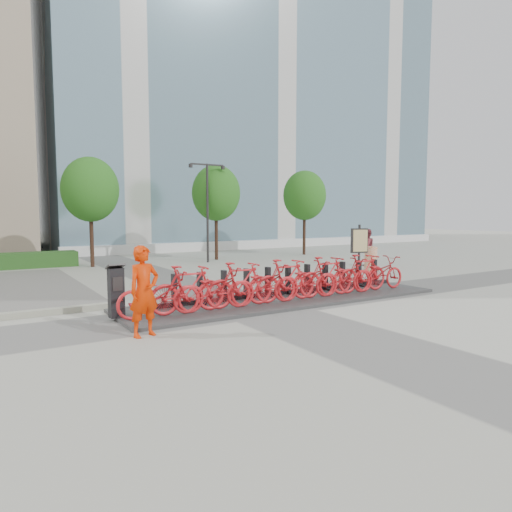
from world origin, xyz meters
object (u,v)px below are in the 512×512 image
construction_barrel (371,259)px  map_sign (359,243)px  kiosk (116,291)px  worker_red (144,291)px  pedestrian (367,247)px  bike_0 (159,294)px

construction_barrel → map_sign: 2.79m
kiosk → worker_red: bearing=-88.4°
pedestrian → construction_barrel: pedestrian is taller
construction_barrel → map_sign: bearing=-145.5°
bike_0 → map_sign: 9.27m
pedestrian → construction_barrel: size_ratio=1.67×
bike_0 → map_sign: map_sign is taller
map_sign → pedestrian: bearing=58.4°
pedestrian → map_sign: 4.66m
worker_red → pedestrian: (13.12, 6.83, -0.04)m
bike_0 → kiosk: kiosk is taller
worker_red → map_sign: size_ratio=0.89×
bike_0 → kiosk: bearing=62.7°
bike_0 → construction_barrel: size_ratio=1.90×
kiosk → bike_0: bearing=-29.8°
construction_barrel → worker_red: bearing=-155.9°
bike_0 → kiosk: (-0.87, 0.45, 0.08)m
pedestrian → construction_barrel: bearing=47.2°
pedestrian → map_sign: (-3.50, -3.04, 0.49)m
worker_red → bike_0: bearing=43.3°
kiosk → pedestrian: pedestrian is taller
pedestrian → kiosk: bearing=19.1°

